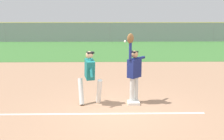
{
  "coord_description": "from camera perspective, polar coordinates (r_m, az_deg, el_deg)",
  "views": [
    {
      "loc": [
        -0.44,
        -7.8,
        2.76
      ],
      "look_at": [
        -0.26,
        0.89,
        1.05
      ],
      "focal_mm": 42.93,
      "sensor_mm": 36.0,
      "label": 1
    }
  ],
  "objects": [
    {
      "name": "runner",
      "position": [
        8.52,
        -4.76,
        -0.86
      ],
      "size": [
        0.83,
        0.84,
        1.72
      ],
      "rotation": [
        0.0,
        0.0,
        0.24
      ],
      "color": "white",
      "rests_on": "ground_plane"
    },
    {
      "name": "parked_car_black",
      "position": [
        35.62,
        -12.64,
        7.52
      ],
      "size": [
        4.53,
        2.37,
        1.25
      ],
      "rotation": [
        0.0,
        0.0,
        -0.07
      ],
      "color": "black",
      "rests_on": "ground_plane"
    },
    {
      "name": "parked_car_white",
      "position": [
        35.01,
        -4.24,
        7.7
      ],
      "size": [
        4.42,
        2.16,
        1.25
      ],
      "rotation": [
        0.0,
        0.0,
        -0.01
      ],
      "color": "white",
      "rests_on": "ground_plane"
    },
    {
      "name": "outfield_fence",
      "position": [
        30.99,
        -0.41,
        8.07
      ],
      "size": [
        48.03,
        0.08,
        2.2
      ],
      "color": "#93999E",
      "rests_on": "ground_plane"
    },
    {
      "name": "first_base",
      "position": [
        8.79,
        4.59,
        -6.94
      ],
      "size": [
        0.39,
        0.39,
        0.08
      ],
      "primitive_type": "cube",
      "rotation": [
        0.0,
        0.0,
        0.03
      ],
      "color": "white",
      "rests_on": "ground_plane"
    },
    {
      "name": "fielder",
      "position": [
        8.65,
        4.69,
        0.16
      ],
      "size": [
        0.69,
        0.73,
        2.28
      ],
      "rotation": [
        0.0,
        0.0,
        2.39
      ],
      "color": "silver",
      "rests_on": "ground_plane"
    },
    {
      "name": "baseball",
      "position": [
        8.6,
        2.78,
        6.11
      ],
      "size": [
        0.07,
        0.07,
        0.07
      ],
      "primitive_type": "sphere",
      "color": "white"
    },
    {
      "name": "parked_car_silver",
      "position": [
        34.99,
        3.44,
        7.71
      ],
      "size": [
        4.52,
        2.36,
        1.25
      ],
      "rotation": [
        0.0,
        0.0,
        -0.07
      ],
      "color": "#B7B7BC",
      "rests_on": "ground_plane"
    },
    {
      "name": "ground_plane",
      "position": [
        8.29,
        1.92,
        -8.33
      ],
      "size": [
        74.58,
        74.58,
        0.0
      ],
      "primitive_type": "plane",
      "color": "tan"
    },
    {
      "name": "outfield_grass",
      "position": [
        23.94,
        -0.16,
        4.53
      ],
      "size": [
        47.95,
        14.32,
        0.01
      ],
      "primitive_type": "cube",
      "color": "#3D7533",
      "rests_on": "ground_plane"
    },
    {
      "name": "parked_car_tan",
      "position": [
        35.61,
        11.75,
        7.56
      ],
      "size": [
        4.48,
        2.27,
        1.25
      ],
      "rotation": [
        0.0,
        0.0,
        -0.04
      ],
      "color": "tan",
      "rests_on": "ground_plane"
    }
  ]
}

